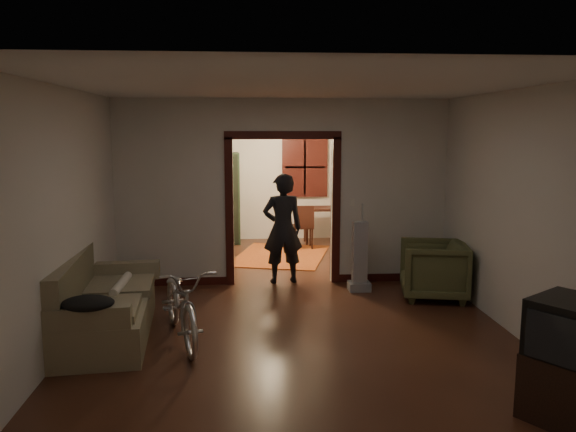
{
  "coord_description": "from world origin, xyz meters",
  "views": [
    {
      "loc": [
        -0.56,
        -7.68,
        2.35
      ],
      "look_at": [
        0.0,
        -0.3,
        1.2
      ],
      "focal_mm": 35.0,
      "sensor_mm": 36.0,
      "label": 1
    }
  ],
  "objects": [
    {
      "name": "far_window",
      "position": [
        0.7,
        4.21,
        1.55
      ],
      "size": [
        0.98,
        0.06,
        1.28
      ],
      "primitive_type": "cube",
      "color": "black",
      "rests_on": "wall_back"
    },
    {
      "name": "light_switch",
      "position": [
        1.05,
        0.68,
        1.25
      ],
      "size": [
        0.08,
        0.01,
        0.12
      ],
      "primitive_type": "cube",
      "color": "silver",
      "rests_on": "partition_wall"
    },
    {
      "name": "chandelier",
      "position": [
        0.0,
        2.5,
        2.35
      ],
      "size": [
        0.24,
        0.24,
        0.24
      ],
      "primitive_type": "sphere",
      "color": "#FFE0A5",
      "rests_on": "ceiling"
    },
    {
      "name": "bicycle",
      "position": [
        -1.29,
        -1.59,
        0.44
      ],
      "size": [
        1.04,
        1.78,
        0.89
      ],
      "primitive_type": "imported",
      "rotation": [
        0.0,
        0.0,
        0.29
      ],
      "color": "silver",
      "rests_on": "floor"
    },
    {
      "name": "tv_stand",
      "position": [
        2.02,
        -3.57,
        0.27
      ],
      "size": [
        0.81,
        0.79,
        0.55
      ],
      "primitive_type": "cube",
      "rotation": [
        0.0,
        0.0,
        0.6
      ],
      "color": "black",
      "rests_on": "floor"
    },
    {
      "name": "desk",
      "position": [
        1.13,
        3.68,
        0.37
      ],
      "size": [
        1.09,
        0.74,
        0.74
      ],
      "primitive_type": "cube",
      "rotation": [
        0.0,
        0.0,
        0.2
      ],
      "color": "black",
      "rests_on": "floor"
    },
    {
      "name": "jacket",
      "position": [
        -2.1,
        -2.31,
        0.68
      ],
      "size": [
        0.5,
        0.38,
        0.15
      ],
      "primitive_type": "ellipsoid",
      "color": "black",
      "rests_on": "sofa"
    },
    {
      "name": "wall_right",
      "position": [
        2.5,
        0.0,
        1.4
      ],
      "size": [
        0.02,
        8.5,
        2.8
      ],
      "primitive_type": "cube",
      "color": "beige",
      "rests_on": "floor"
    },
    {
      "name": "sofa",
      "position": [
        -2.15,
        -1.4,
        0.47
      ],
      "size": [
        1.09,
        2.1,
        0.93
      ],
      "primitive_type": "cube",
      "rotation": [
        0.0,
        0.0,
        0.09
      ],
      "color": "brown",
      "rests_on": "floor"
    },
    {
      "name": "person",
      "position": [
        -0.0,
        0.75,
        0.84
      ],
      "size": [
        0.67,
        0.49,
        1.69
      ],
      "primitive_type": "imported",
      "rotation": [
        0.0,
        0.0,
        3.28
      ],
      "color": "black",
      "rests_on": "floor"
    },
    {
      "name": "wall_left",
      "position": [
        -2.5,
        0.0,
        1.4
      ],
      "size": [
        0.02,
        8.5,
        2.8
      ],
      "primitive_type": "cube",
      "color": "beige",
      "rests_on": "floor"
    },
    {
      "name": "globe",
      "position": [
        -1.16,
        3.86,
        1.94
      ],
      "size": [
        0.26,
        0.26,
        0.26
      ],
      "primitive_type": "sphere",
      "color": "#1E5972",
      "rests_on": "locker"
    },
    {
      "name": "vacuum",
      "position": [
        1.09,
        0.21,
        0.52
      ],
      "size": [
        0.38,
        0.34,
        1.03
      ],
      "primitive_type": "cube",
      "rotation": [
        0.0,
        0.0,
        -0.32
      ],
      "color": "gray",
      "rests_on": "floor"
    },
    {
      "name": "crt_tv",
      "position": [
        2.02,
        -3.57,
        0.76
      ],
      "size": [
        0.78,
        0.76,
        0.5
      ],
      "primitive_type": "cube",
      "rotation": [
        0.0,
        0.0,
        0.6
      ],
      "color": "black",
      "rests_on": "tv_stand"
    },
    {
      "name": "floor",
      "position": [
        0.0,
        0.0,
        0.0
      ],
      "size": [
        5.0,
        8.5,
        0.01
      ],
      "primitive_type": "cube",
      "color": "black",
      "rests_on": "ground"
    },
    {
      "name": "oriental_rug",
      "position": [
        0.09,
        2.56,
        0.01
      ],
      "size": [
        2.06,
        2.4,
        0.02
      ],
      "primitive_type": "cube",
      "rotation": [
        0.0,
        0.0,
        -0.27
      ],
      "color": "maroon",
      "rests_on": "floor"
    },
    {
      "name": "ceiling",
      "position": [
        0.0,
        0.0,
        2.8
      ],
      "size": [
        5.0,
        8.5,
        0.01
      ],
      "primitive_type": "cube",
      "color": "white",
      "rests_on": "floor"
    },
    {
      "name": "armchair",
      "position": [
        2.04,
        -0.23,
        0.4
      ],
      "size": [
        1.04,
        1.02,
        0.81
      ],
      "primitive_type": "imported",
      "rotation": [
        0.0,
        0.0,
        -1.77
      ],
      "color": "#494D2B",
      "rests_on": "floor"
    },
    {
      "name": "partition_wall",
      "position": [
        0.0,
        0.75,
        1.4
      ],
      "size": [
        5.0,
        0.14,
        2.8
      ],
      "primitive_type": "cube",
      "color": "beige",
      "rests_on": "floor"
    },
    {
      "name": "locker",
      "position": [
        -1.16,
        3.86,
        0.94
      ],
      "size": [
        0.97,
        0.57,
        1.88
      ],
      "primitive_type": "cube",
      "rotation": [
        0.0,
        0.0,
        0.06
      ],
      "color": "black",
      "rests_on": "floor"
    },
    {
      "name": "rolled_paper",
      "position": [
        -2.05,
        -1.1,
        0.53
      ],
      "size": [
        0.1,
        0.8,
        0.1
      ],
      "primitive_type": "cylinder",
      "rotation": [
        1.57,
        0.0,
        0.0
      ],
      "color": "beige",
      "rests_on": "sofa"
    },
    {
      "name": "wall_back",
      "position": [
        0.0,
        4.25,
        1.4
      ],
      "size": [
        5.0,
        0.02,
        2.8
      ],
      "primitive_type": "cube",
      "color": "beige",
      "rests_on": "floor"
    },
    {
      "name": "door_casing",
      "position": [
        0.0,
        0.75,
        1.1
      ],
      "size": [
        1.74,
        0.2,
        2.32
      ],
      "primitive_type": "cube",
      "color": "black",
      "rests_on": "floor"
    },
    {
      "name": "desk_chair",
      "position": [
        0.57,
        3.22,
        0.44
      ],
      "size": [
        0.39,
        0.39,
        0.87
      ],
      "primitive_type": "cube",
      "rotation": [
        0.0,
        0.0,
        0.01
      ],
      "color": "black",
      "rests_on": "floor"
    }
  ]
}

